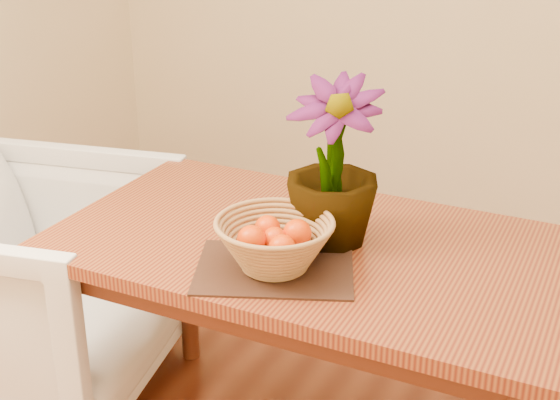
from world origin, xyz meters
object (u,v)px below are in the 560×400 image
at_px(table, 312,269).
at_px(potted_plant, 333,163).
at_px(armchair, 29,278).
at_px(wicker_basket, 275,246).

distance_m(table, potted_plant, 0.32).
bearing_deg(armchair, wicker_basket, -108.39).
bearing_deg(table, wicker_basket, -95.29).
bearing_deg(potted_plant, armchair, 178.84).
height_order(table, wicker_basket, wicker_basket).
xyz_separation_m(table, potted_plant, (0.04, 0.02, 0.31)).
relative_size(potted_plant, armchair, 0.52).
distance_m(wicker_basket, armchair, 1.05).
bearing_deg(wicker_basket, table, 84.71).
relative_size(table, potted_plant, 3.12).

